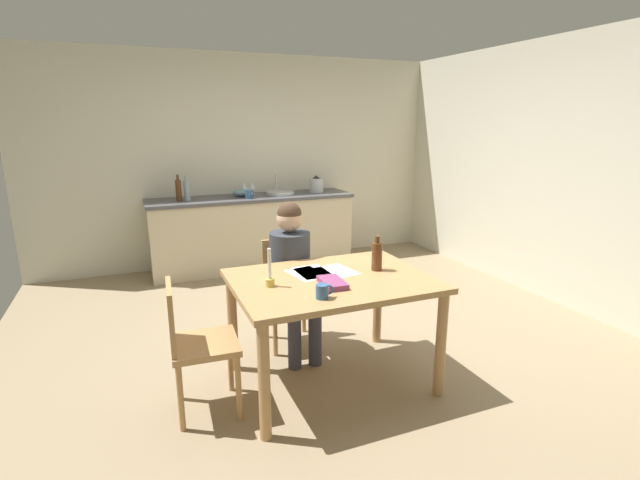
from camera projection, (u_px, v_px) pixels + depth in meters
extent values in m
cube|color=#937F60|center=(321.00, 342.00, 3.94)|extent=(5.20, 5.20, 0.04)
cube|color=beige|center=(243.00, 161.00, 5.94)|extent=(5.20, 0.12, 2.60)
cube|color=beige|center=(566.00, 173.00, 4.56)|extent=(0.12, 5.20, 2.60)
cube|color=beige|center=(253.00, 233.00, 5.83)|extent=(2.45, 0.60, 0.86)
cube|color=#4C4C51|center=(252.00, 198.00, 5.72)|extent=(2.49, 0.64, 0.04)
cube|color=tan|center=(332.00, 281.00, 3.13)|extent=(1.32, 0.97, 0.04)
cylinder|color=tan|center=(264.00, 382.00, 2.63)|extent=(0.07, 0.07, 0.73)
cylinder|color=tan|center=(441.00, 345.00, 3.07)|extent=(0.07, 0.07, 0.73)
cylinder|color=tan|center=(233.00, 323.00, 3.39)|extent=(0.07, 0.07, 0.73)
cylinder|color=tan|center=(378.00, 300.00, 3.83)|extent=(0.07, 0.07, 0.73)
cube|color=tan|center=(290.00, 293.00, 3.78)|extent=(0.42, 0.42, 0.04)
cube|color=tan|center=(283.00, 262.00, 3.90)|extent=(0.36, 0.05, 0.40)
cylinder|color=tan|center=(275.00, 330.00, 3.62)|extent=(0.04, 0.04, 0.43)
cylinder|color=tan|center=(316.00, 324.00, 3.73)|extent=(0.04, 0.04, 0.43)
cylinder|color=tan|center=(265.00, 314.00, 3.94)|extent=(0.04, 0.04, 0.43)
cylinder|color=tan|center=(304.00, 308.00, 4.04)|extent=(0.04, 0.04, 0.43)
cylinder|color=#333842|center=(290.00, 263.00, 3.70)|extent=(0.34, 0.34, 0.50)
sphere|color=#D8AD8C|center=(289.00, 219.00, 3.61)|extent=(0.20, 0.20, 0.20)
sphere|color=#473323|center=(289.00, 214.00, 3.60)|extent=(0.19, 0.19, 0.19)
cylinder|color=#383847|center=(287.00, 302.00, 3.56)|extent=(0.15, 0.39, 0.13)
cylinder|color=#383847|center=(295.00, 340.00, 3.44)|extent=(0.10, 0.10, 0.45)
cylinder|color=#383847|center=(307.00, 300.00, 3.61)|extent=(0.15, 0.39, 0.13)
cylinder|color=#383847|center=(315.00, 337.00, 3.49)|extent=(0.10, 0.10, 0.45)
cube|color=tan|center=(205.00, 344.00, 2.88)|extent=(0.42, 0.42, 0.04)
cube|color=tan|center=(171.00, 317.00, 2.77)|extent=(0.05, 0.36, 0.40)
cylinder|color=tan|center=(239.00, 387.00, 2.84)|extent=(0.04, 0.04, 0.44)
cylinder|color=tan|center=(230.00, 361.00, 3.15)|extent=(0.04, 0.04, 0.44)
cylinder|color=tan|center=(181.00, 397.00, 2.73)|extent=(0.04, 0.04, 0.44)
cylinder|color=tan|center=(178.00, 369.00, 3.04)|extent=(0.04, 0.04, 0.44)
cylinder|color=#33598C|center=(322.00, 291.00, 2.76)|extent=(0.08, 0.08, 0.09)
torus|color=#33598C|center=(329.00, 290.00, 2.78)|extent=(0.06, 0.01, 0.06)
cylinder|color=gold|center=(270.00, 282.00, 2.97)|extent=(0.06, 0.06, 0.05)
cylinder|color=white|center=(269.00, 264.00, 2.94)|extent=(0.02, 0.02, 0.20)
cube|color=#843B69|center=(332.00, 283.00, 2.99)|extent=(0.15, 0.25, 0.03)
cube|color=white|center=(308.00, 274.00, 3.22)|extent=(0.26, 0.33, 0.00)
cube|color=white|center=(312.00, 272.00, 3.26)|extent=(0.22, 0.30, 0.00)
cube|color=white|center=(337.00, 271.00, 3.28)|extent=(0.26, 0.33, 0.00)
cylinder|color=#593319|center=(377.00, 257.00, 3.27)|extent=(0.08, 0.08, 0.20)
cylinder|color=#593319|center=(377.00, 240.00, 3.24)|extent=(0.03, 0.03, 0.05)
cylinder|color=#B2B7BC|center=(280.00, 193.00, 5.85)|extent=(0.36, 0.36, 0.04)
cylinder|color=silver|center=(276.00, 183.00, 5.97)|extent=(0.02, 0.02, 0.24)
cylinder|color=#593319|center=(179.00, 190.00, 5.35)|extent=(0.07, 0.07, 0.24)
cylinder|color=#593319|center=(178.00, 177.00, 5.32)|extent=(0.03, 0.03, 0.06)
cylinder|color=#8C999E|center=(187.00, 191.00, 5.37)|extent=(0.07, 0.07, 0.23)
cylinder|color=#8C999E|center=(186.00, 178.00, 5.33)|extent=(0.03, 0.03, 0.06)
ellipsoid|color=#668C99|center=(241.00, 193.00, 5.70)|extent=(0.21, 0.21, 0.09)
cylinder|color=#B7BABF|center=(316.00, 185.00, 6.01)|extent=(0.18, 0.18, 0.18)
cone|color=#262628|center=(316.00, 177.00, 5.98)|extent=(0.11, 0.11, 0.04)
cylinder|color=silver|center=(252.00, 194.00, 5.87)|extent=(0.06, 0.06, 0.00)
cylinder|color=silver|center=(252.00, 191.00, 5.86)|extent=(0.01, 0.01, 0.07)
cone|color=silver|center=(252.00, 185.00, 5.84)|extent=(0.07, 0.07, 0.08)
cylinder|color=silver|center=(244.00, 195.00, 5.83)|extent=(0.06, 0.06, 0.00)
cylinder|color=silver|center=(244.00, 192.00, 5.82)|extent=(0.01, 0.01, 0.07)
cone|color=silver|center=(244.00, 186.00, 5.81)|extent=(0.07, 0.07, 0.08)
cylinder|color=#33598C|center=(248.00, 194.00, 5.54)|extent=(0.07, 0.07, 0.10)
torus|color=#33598C|center=(252.00, 193.00, 5.56)|extent=(0.07, 0.01, 0.07)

